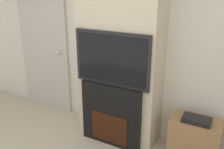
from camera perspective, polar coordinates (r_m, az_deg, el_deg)
wall_back at (r=3.15m, az=4.01°, el=9.88°), size 6.00×0.06×2.70m
chimney_breast at (r=2.94m, az=2.00°, el=9.20°), size 1.00×0.42×2.70m
fireplace at (r=3.10m, az=-0.01°, el=-9.16°), size 0.78×0.15×0.79m
television at (r=2.82m, az=-0.03°, el=3.57°), size 0.93×0.07×0.63m
media_stand at (r=3.07m, az=18.34°, el=-13.69°), size 0.55×0.34×0.53m
entry_door at (r=3.98m, az=-15.28°, el=6.06°), size 0.90×0.09×1.98m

